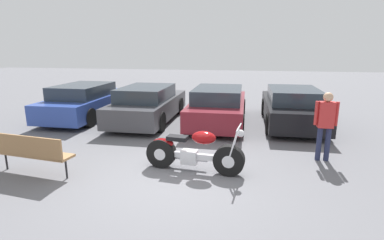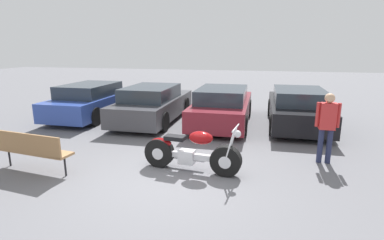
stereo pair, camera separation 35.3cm
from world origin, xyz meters
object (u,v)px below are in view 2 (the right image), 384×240
at_px(parked_car_dark_grey, 153,104).
at_px(park_bench, 31,148).
at_px(parked_car_blue, 93,100).
at_px(person_standing, 327,122).
at_px(motorcycle, 191,152).
at_px(parked_car_maroon, 223,106).
at_px(parked_car_black, 297,108).

xyz_separation_m(parked_car_dark_grey, park_bench, (-0.89, -4.98, -0.08)).
height_order(parked_car_blue, park_bench, parked_car_blue).
bearing_deg(person_standing, park_bench, -162.05).
bearing_deg(motorcycle, parked_car_dark_grey, 119.78).
xyz_separation_m(motorcycle, person_standing, (2.90, 1.15, 0.54)).
relative_size(parked_car_dark_grey, person_standing, 2.74).
relative_size(parked_car_maroon, parked_car_black, 1.00).
distance_m(parked_car_black, park_bench, 7.98).
bearing_deg(parked_car_dark_grey, park_bench, -100.16).
relative_size(parked_car_black, park_bench, 2.45).
relative_size(parked_car_dark_grey, parked_car_black, 1.00).
relative_size(parked_car_blue, parked_car_dark_grey, 1.00).
height_order(parked_car_dark_grey, park_bench, parked_car_dark_grey).
height_order(motorcycle, parked_car_maroon, parked_car_maroon).
distance_m(parked_car_dark_grey, park_bench, 5.06).
distance_m(parked_car_maroon, parked_car_black, 2.51).
height_order(parked_car_blue, parked_car_dark_grey, same).
relative_size(motorcycle, parked_car_black, 0.49).
bearing_deg(parked_car_blue, parked_car_black, 1.88).
bearing_deg(motorcycle, park_bench, -165.55).
bearing_deg(parked_car_black, parked_car_blue, -178.12).
height_order(parked_car_blue, parked_car_black, same).
bearing_deg(parked_car_black, park_bench, -137.56).
relative_size(parked_car_blue, person_standing, 2.74).
bearing_deg(parked_car_dark_grey, parked_car_maroon, 3.00).
height_order(parked_car_dark_grey, parked_car_black, same).
relative_size(parked_car_dark_grey, park_bench, 2.45).
bearing_deg(parked_car_black, person_standing, -85.53).
bearing_deg(parked_car_blue, motorcycle, -41.45).
height_order(parked_car_black, person_standing, person_standing).
relative_size(parked_car_maroon, person_standing, 2.74).
distance_m(parked_car_maroon, park_bench, 6.14).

